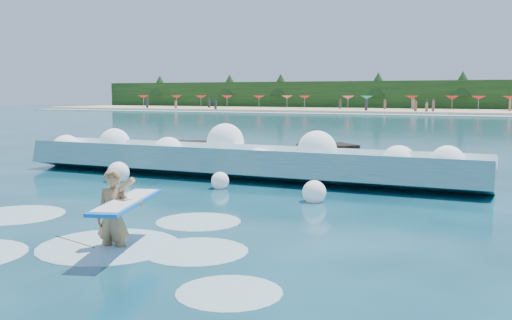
# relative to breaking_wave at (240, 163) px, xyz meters

# --- Properties ---
(ground) EXTENTS (200.00, 200.00, 0.00)m
(ground) POSITION_rel_breaking_wave_xyz_m (1.13, -6.46, -0.49)
(ground) COLOR #072E3A
(ground) RESTS_ON ground
(beach) EXTENTS (140.00, 20.00, 0.40)m
(beach) POSITION_rel_breaking_wave_xyz_m (1.13, 71.54, -0.29)
(beach) COLOR tan
(beach) RESTS_ON ground
(wet_band) EXTENTS (140.00, 5.00, 0.08)m
(wet_band) POSITION_rel_breaking_wave_xyz_m (1.13, 60.54, -0.45)
(wet_band) COLOR silver
(wet_band) RESTS_ON ground
(treeline) EXTENTS (140.00, 4.00, 5.00)m
(treeline) POSITION_rel_breaking_wave_xyz_m (1.13, 81.54, 2.01)
(treeline) COLOR black
(treeline) RESTS_ON ground
(breaking_wave) EXTENTS (16.38, 2.62, 1.41)m
(breaking_wave) POSITION_rel_breaking_wave_xyz_m (0.00, 0.00, 0.00)
(breaking_wave) COLOR teal
(breaking_wave) RESTS_ON ground
(rock_cluster) EXTENTS (8.16, 3.11, 1.26)m
(rock_cluster) POSITION_rel_breaking_wave_xyz_m (-0.55, 1.57, -0.09)
(rock_cluster) COLOR black
(rock_cluster) RESTS_ON ground
(surfer_with_board) EXTENTS (1.29, 2.98, 1.83)m
(surfer_with_board) POSITION_rel_breaking_wave_xyz_m (1.97, -9.27, 0.18)
(surfer_with_board) COLOR #A37C4C
(surfer_with_board) RESTS_ON ground
(wave_spray) EXTENTS (15.30, 4.80, 1.89)m
(wave_spray) POSITION_rel_breaking_wave_xyz_m (-0.43, -0.08, 0.36)
(wave_spray) COLOR white
(wave_spray) RESTS_ON ground
(surf_foam) EXTENTS (9.08, 6.17, 0.14)m
(surf_foam) POSITION_rel_breaking_wave_xyz_m (1.01, -8.88, -0.49)
(surf_foam) COLOR silver
(surf_foam) RESTS_ON ground
(beach_umbrellas) EXTENTS (113.45, 6.30, 0.50)m
(beach_umbrellas) POSITION_rel_breaking_wave_xyz_m (1.06, 73.60, 1.76)
(beach_umbrellas) COLOR red
(beach_umbrellas) RESTS_ON ground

